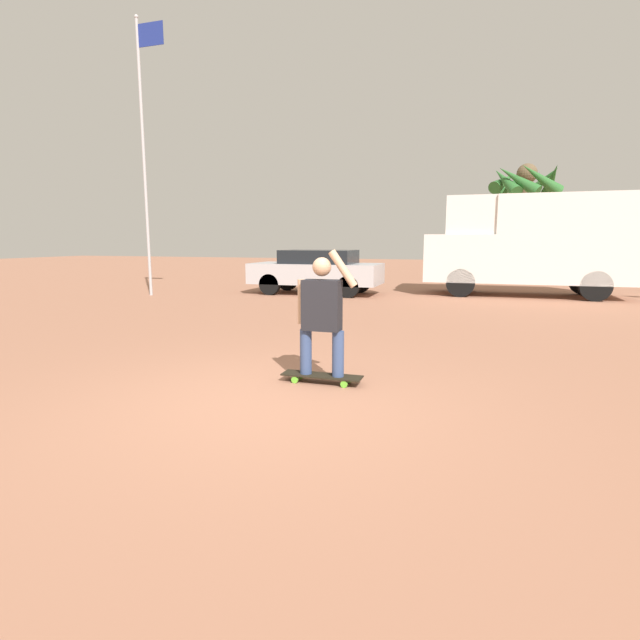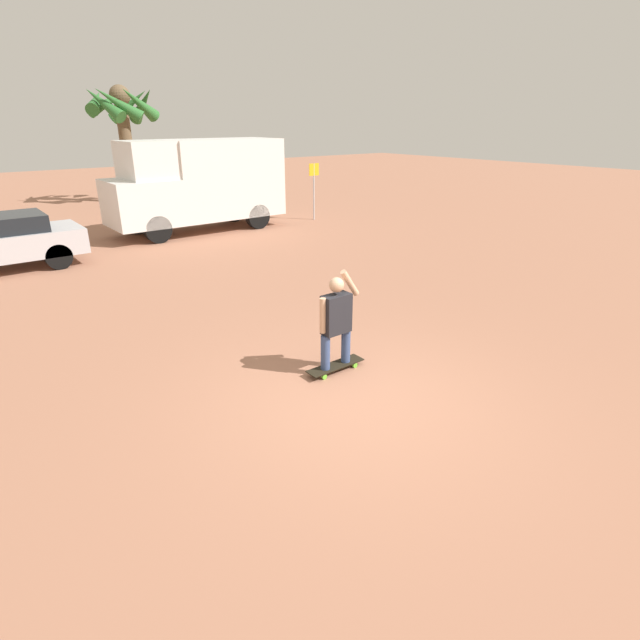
% 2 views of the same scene
% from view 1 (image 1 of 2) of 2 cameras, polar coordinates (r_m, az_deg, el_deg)
% --- Properties ---
extents(ground_plane, '(80.00, 80.00, 0.00)m').
position_cam_1_polar(ground_plane, '(5.32, -5.89, -9.41)').
color(ground_plane, '#A36B51').
extents(skateboard, '(0.97, 0.25, 0.10)m').
position_cam_1_polar(skateboard, '(5.98, 0.20, -6.45)').
color(skateboard, black).
rests_on(skateboard, ground_plane).
extents(person_skateboarder, '(0.72, 0.22, 1.48)m').
position_cam_1_polar(person_skateboarder, '(5.82, 0.20, 1.15)').
color(person_skateboarder, '#384C7A').
rests_on(person_skateboarder, skateboard).
extents(camper_van, '(5.85, 2.04, 2.99)m').
position_cam_1_polar(camper_van, '(16.47, 22.93, 8.22)').
color(camper_van, black).
rests_on(camper_van, ground_plane).
extents(parked_car_silver, '(4.07, 1.72, 1.38)m').
position_cam_1_polar(parked_car_silver, '(15.81, -0.39, 5.70)').
color(parked_car_silver, black).
rests_on(parked_car_silver, ground_plane).
extents(palm_tree_near_van, '(3.23, 3.27, 5.05)m').
position_cam_1_polar(palm_tree_near_van, '(24.59, 22.40, 13.60)').
color(palm_tree_near_van, brown).
rests_on(palm_tree_near_van, ground_plane).
extents(flagpole, '(0.92, 0.12, 8.02)m').
position_cam_1_polar(flagpole, '(16.43, -19.39, 18.55)').
color(flagpole, '#B7B7BC').
rests_on(flagpole, ground_plane).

